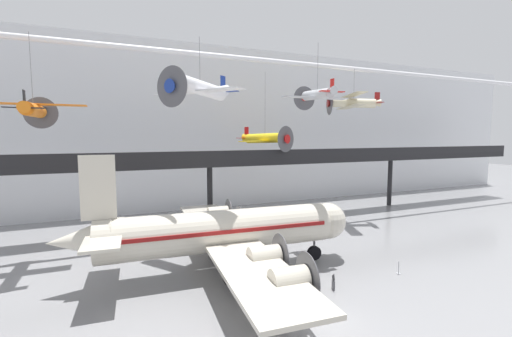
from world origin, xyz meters
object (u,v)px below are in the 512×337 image
at_px(suspended_plane_silver_racer, 317,95).
at_px(info_sign_pedestal, 333,283).
at_px(suspended_plane_cream_biplane, 353,103).
at_px(suspended_plane_yellow_lowwing, 265,138).
at_px(stanchion_barrier, 399,270).
at_px(suspended_plane_orange_highwing, 33,110).
at_px(airliner_silver_main, 218,232).
at_px(suspended_plane_white_twin, 200,88).

height_order(suspended_plane_silver_racer, info_sign_pedestal, suspended_plane_silver_racer).
relative_size(suspended_plane_cream_biplane, suspended_plane_yellow_lowwing, 0.80).
height_order(suspended_plane_cream_biplane, suspended_plane_yellow_lowwing, suspended_plane_cream_biplane).
distance_m(stanchion_barrier, info_sign_pedestal, 6.71).
distance_m(suspended_plane_orange_highwing, stanchion_barrier, 33.40).
bearing_deg(stanchion_barrier, suspended_plane_cream_biplane, 63.66).
bearing_deg(suspended_plane_orange_highwing, suspended_plane_silver_racer, -104.07).
distance_m(suspended_plane_yellow_lowwing, stanchion_barrier, 24.30).
distance_m(airliner_silver_main, suspended_plane_silver_racer, 15.59).
bearing_deg(suspended_plane_orange_highwing, suspended_plane_yellow_lowwing, -71.59).
bearing_deg(airliner_silver_main, suspended_plane_orange_highwing, 154.15).
bearing_deg(suspended_plane_orange_highwing, info_sign_pedestal, -123.35).
relative_size(stanchion_barrier, info_sign_pedestal, 0.87).
height_order(airliner_silver_main, suspended_plane_orange_highwing, suspended_plane_orange_highwing).
distance_m(airliner_silver_main, suspended_plane_yellow_lowwing, 20.81).
relative_size(airliner_silver_main, info_sign_pedestal, 22.39).
relative_size(airliner_silver_main, suspended_plane_yellow_lowwing, 2.63).
height_order(suspended_plane_orange_highwing, stanchion_barrier, suspended_plane_orange_highwing).
height_order(suspended_plane_cream_biplane, suspended_plane_orange_highwing, suspended_plane_cream_biplane).
bearing_deg(info_sign_pedestal, suspended_plane_silver_racer, 88.86).
bearing_deg(stanchion_barrier, airliner_silver_main, 155.91).
relative_size(suspended_plane_silver_racer, suspended_plane_yellow_lowwing, 0.63).
bearing_deg(info_sign_pedestal, suspended_plane_yellow_lowwing, 100.78).
bearing_deg(suspended_plane_cream_biplane, suspended_plane_silver_racer, 58.25).
xyz_separation_m(suspended_plane_white_twin, suspended_plane_orange_highwing, (-13.37, 4.06, -1.99)).
distance_m(airliner_silver_main, suspended_plane_white_twin, 12.64).
xyz_separation_m(suspended_plane_cream_biplane, suspended_plane_silver_racer, (-11.26, -8.60, -0.44)).
bearing_deg(info_sign_pedestal, suspended_plane_cream_biplane, 70.59).
bearing_deg(suspended_plane_white_twin, suspended_plane_yellow_lowwing, -170.17).
bearing_deg(suspended_plane_orange_highwing, stanchion_barrier, -115.82).
distance_m(suspended_plane_orange_highwing, suspended_plane_silver_racer, 24.90).
xyz_separation_m(suspended_plane_orange_highwing, suspended_plane_yellow_lowwing, (25.20, 7.79, -2.57)).
height_order(suspended_plane_white_twin, suspended_plane_yellow_lowwing, suspended_plane_white_twin).
distance_m(suspended_plane_yellow_lowwing, info_sign_pedestal, 24.82).
height_order(airliner_silver_main, suspended_plane_yellow_lowwing, suspended_plane_yellow_lowwing).
bearing_deg(info_sign_pedestal, stanchion_barrier, 24.76).
height_order(suspended_plane_silver_racer, suspended_plane_yellow_lowwing, suspended_plane_silver_racer).
xyz_separation_m(suspended_plane_cream_biplane, stanchion_barrier, (-7.92, -15.99, -15.30)).
relative_size(suspended_plane_orange_highwing, suspended_plane_silver_racer, 1.21).
distance_m(suspended_plane_cream_biplane, stanchion_barrier, 23.51).
relative_size(airliner_silver_main, suspended_plane_orange_highwing, 3.41).
xyz_separation_m(suspended_plane_yellow_lowwing, stanchion_barrier, (2.11, -21.74, -10.66)).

